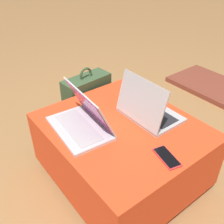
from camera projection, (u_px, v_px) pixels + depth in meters
ground_plane at (121, 175)px, 1.63m from camera, size 14.00×14.00×0.00m
ottoman at (121, 152)px, 1.52m from camera, size 0.84×0.73×0.39m
laptop_near at (83, 121)px, 1.36m from camera, size 0.38×0.26×0.23m
laptop_far at (148, 110)px, 1.44m from camera, size 0.32×0.24×0.25m
cell_phone at (166, 158)px, 1.20m from camera, size 0.16×0.10×0.01m
backpack at (87, 105)px, 1.91m from camera, size 0.21×0.35×0.51m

